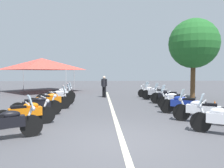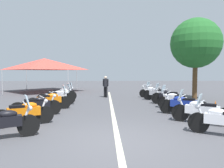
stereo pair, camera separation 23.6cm
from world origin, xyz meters
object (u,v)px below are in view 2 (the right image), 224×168
motorcycle_left_row_4 (57,97)px  roadside_tree_0 (196,43)px  motorcycle_right_row_5 (157,93)px  motorcycle_right_row_0 (223,120)px  motorcycle_left_row_0 (1,123)px  motorcycle_left_row_2 (37,105)px  motorcycle_right_row_6 (153,92)px  motorcycle_right_row_3 (175,100)px  traffic_cone_0 (215,108)px  motorcycle_right_row_4 (168,97)px  event_tent (44,64)px  motorcycle_right_row_1 (201,111)px  motorcycle_left_row_5 (61,94)px  motorcycle_left_row_1 (25,113)px  motorcycle_right_row_2 (183,105)px  bystander_0 (106,85)px  motorcycle_left_row_3 (50,100)px

motorcycle_left_row_4 → roadside_tree_0: size_ratio=0.37×
motorcycle_right_row_5 → motorcycle_right_row_0: bearing=130.0°
motorcycle_left_row_0 → roadside_tree_0: size_ratio=0.35×
motorcycle_left_row_2 → motorcycle_right_row_6: size_ratio=1.06×
motorcycle_right_row_3 → roadside_tree_0: (3.87, -2.65, 3.37)m
motorcycle_right_row_6 → traffic_cone_0: size_ratio=2.97×
motorcycle_right_row_4 → event_tent: 12.94m
motorcycle_right_row_1 → event_tent: event_tent is taller
traffic_cone_0 → motorcycle_right_row_1: bearing=140.0°
motorcycle_left_row_5 → motorcycle_right_row_4: motorcycle_right_row_4 is taller
event_tent → motorcycle_left_row_1: bearing=-167.0°
motorcycle_left_row_4 → motorcycle_right_row_4: motorcycle_left_row_4 is taller
motorcycle_left_row_1 → motorcycle_left_row_5: size_ratio=0.95×
roadside_tree_0 → motorcycle_left_row_1: bearing=127.8°
motorcycle_right_row_2 → bystander_0: size_ratio=1.19×
traffic_cone_0 → motorcycle_right_row_3: bearing=46.1°
motorcycle_left_row_1 → motorcycle_left_row_2: motorcycle_left_row_2 is taller
motorcycle_left_row_3 → motorcycle_left_row_5: motorcycle_left_row_5 is taller
motorcycle_left_row_4 → roadside_tree_0: roadside_tree_0 is taller
motorcycle_left_row_2 → motorcycle_right_row_4: (2.95, -6.51, 0.01)m
motorcycle_left_row_0 → motorcycle_right_row_3: 7.90m
motorcycle_right_row_3 → event_tent: 13.88m
motorcycle_right_row_0 → motorcycle_right_row_5: 7.68m
bystander_0 → motorcycle_right_row_1: bearing=62.7°
motorcycle_right_row_3 → motorcycle_left_row_2: bearing=51.4°
motorcycle_right_row_3 → traffic_cone_0: size_ratio=2.65×
motorcycle_left_row_1 → motorcycle_left_row_5: (6.27, 0.02, 0.02)m
motorcycle_left_row_1 → motorcycle_right_row_2: (1.64, -6.20, 0.01)m
motorcycle_right_row_1 → motorcycle_right_row_3: motorcycle_right_row_1 is taller
motorcycle_right_row_0 → motorcycle_right_row_5: size_ratio=1.00×
motorcycle_right_row_5 → motorcycle_right_row_1: bearing=130.5°
motorcycle_right_row_5 → event_tent: bearing=3.5°
motorcycle_left_row_0 → bystander_0: bystander_0 is taller
traffic_cone_0 → motorcycle_left_row_5: bearing=59.9°
motorcycle_right_row_3 → event_tent: event_tent is taller
motorcycle_right_row_3 → roadside_tree_0: 5.77m
bystander_0 → motorcycle_right_row_4: bearing=83.8°
motorcycle_left_row_5 → motorcycle_left_row_3: bearing=-108.6°
motorcycle_left_row_3 → traffic_cone_0: 7.78m
motorcycle_left_row_4 → motorcycle_right_row_0: (-6.00, -6.16, -0.02)m
motorcycle_right_row_5 → traffic_cone_0: motorcycle_right_row_5 is taller
motorcycle_right_row_5 → motorcycle_right_row_4: bearing=136.3°
motorcycle_right_row_1 → traffic_cone_0: size_ratio=3.11×
motorcycle_right_row_1 → traffic_cone_0: motorcycle_right_row_1 is taller
motorcycle_left_row_1 → motorcycle_left_row_5: 6.27m
motorcycle_left_row_2 → bystander_0: bearing=38.5°
event_tent → motorcycle_left_row_4: bearing=-160.1°
motorcycle_left_row_3 → motorcycle_right_row_0: motorcycle_left_row_3 is taller
motorcycle_right_row_1 → motorcycle_left_row_3: bearing=6.1°
motorcycle_left_row_5 → traffic_cone_0: 8.93m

